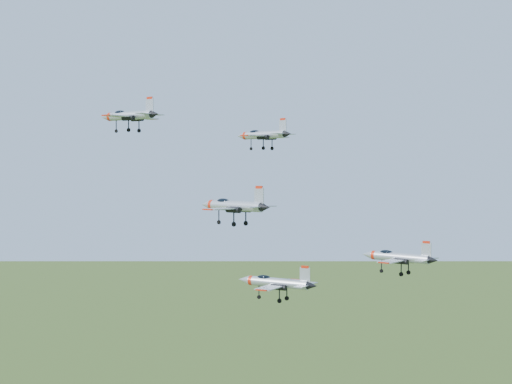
% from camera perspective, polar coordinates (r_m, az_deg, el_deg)
% --- Properties ---
extents(jet_lead, '(13.63, 11.46, 3.66)m').
position_cam_1_polar(jet_lead, '(123.74, -10.18, 6.04)').
color(jet_lead, '#B1B6BE').
extents(jet_left_high, '(10.79, 9.22, 2.96)m').
position_cam_1_polar(jet_left_high, '(108.28, 0.53, 4.60)').
color(jet_left_high, '#B1B6BE').
extents(jet_right_high, '(10.97, 9.37, 3.01)m').
position_cam_1_polar(jet_right_high, '(83.67, -1.83, -1.09)').
color(jet_right_high, '#B1B6BE').
extents(jet_left_low, '(11.63, 9.87, 3.15)m').
position_cam_1_polar(jet_left_low, '(101.22, 11.27, -5.11)').
color(jet_left_low, '#B1B6BE').
extents(jet_right_low, '(10.77, 8.94, 2.88)m').
position_cam_1_polar(jet_right_low, '(86.66, 1.58, -7.23)').
color(jet_right_low, '#B1B6BE').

